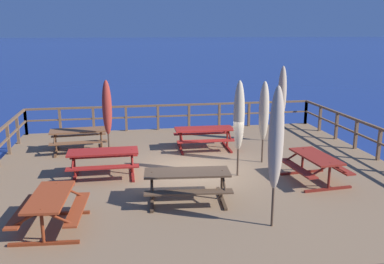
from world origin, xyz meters
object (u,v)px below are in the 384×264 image
picnic_table_front_left (103,158)px  patio_umbrella_short_front (264,111)px  picnic_table_back_left (187,179)px  patio_umbrella_tall_mid_right (282,94)px  patio_umbrella_short_mid (107,108)px  patio_umbrella_tall_front (239,116)px  picnic_table_mid_left (204,134)px  picnic_table_back_right (315,163)px  patio_umbrella_tall_back_left (276,139)px  picnic_table_mid_centre (50,205)px  picnic_table_mid_right (78,135)px

picnic_table_front_left → patio_umbrella_short_front: bearing=5.2°
picnic_table_back_left → patio_umbrella_tall_mid_right: size_ratio=0.77×
patio_umbrella_short_mid → patio_umbrella_short_front: bearing=-18.8°
patio_umbrella_short_front → patio_umbrella_tall_front: (-1.13, -1.08, 0.11)m
picnic_table_front_left → patio_umbrella_tall_front: (3.88, -0.63, 1.23)m
picnic_table_mid_left → picnic_table_back_right: bearing=-57.3°
patio_umbrella_tall_mid_right → patio_umbrella_tall_back_left: 7.25m
picnic_table_back_left → patio_umbrella_tall_back_left: patio_umbrella_tall_back_left is taller
picnic_table_back_left → patio_umbrella_short_front: patio_umbrella_short_front is taller
picnic_table_mid_left → picnic_table_front_left: same height
picnic_table_back_right → patio_umbrella_tall_front: bearing=157.2°
patio_umbrella_short_front → patio_umbrella_short_mid: 5.18m
patio_umbrella_tall_front → patio_umbrella_tall_mid_right: bearing=52.2°
picnic_table_front_left → patio_umbrella_tall_front: 4.12m
picnic_table_mid_centre → picnic_table_mid_left: (4.46, 5.54, 0.01)m
picnic_table_front_left → patio_umbrella_short_mid: (0.10, 2.13, 1.08)m
picnic_table_front_left → patio_umbrella_short_mid: size_ratio=0.78×
patio_umbrella_tall_mid_right → patio_umbrella_tall_front: (-2.65, -3.42, -0.05)m
picnic_table_back_right → picnic_table_front_left: bearing=166.0°
picnic_table_back_left → patio_umbrella_tall_mid_right: 6.78m
picnic_table_back_right → patio_umbrella_short_mid: (-5.79, 3.60, 1.09)m
picnic_table_mid_centre → picnic_table_mid_right: bearing=89.7°
picnic_table_back_right → patio_umbrella_short_front: bearing=114.6°
picnic_table_mid_right → picnic_table_mid_centre: bearing=-90.3°
patio_umbrella_tall_front → patio_umbrella_short_front: bearing=43.8°
picnic_table_front_left → patio_umbrella_tall_front: bearing=-9.2°
picnic_table_back_right → picnic_table_back_left: size_ratio=0.84×
picnic_table_mid_centre → picnic_table_mid_right: size_ratio=0.92×
patio_umbrella_short_front → patio_umbrella_tall_back_left: bearing=-106.4°
patio_umbrella_tall_mid_right → patio_umbrella_short_mid: size_ratio=1.12×
picnic_table_back_right → patio_umbrella_tall_mid_right: (0.64, 4.26, 1.29)m
patio_umbrella_short_front → patio_umbrella_tall_front: patio_umbrella_tall_front is taller
patio_umbrella_tall_back_left → picnic_table_mid_right: bearing=124.9°
patio_umbrella_tall_back_left → patio_umbrella_short_mid: size_ratio=1.20×
picnic_table_mid_right → patio_umbrella_tall_back_left: 8.33m
patio_umbrella_short_front → patio_umbrella_short_mid: bearing=161.2°
picnic_table_mid_centre → patio_umbrella_tall_front: bearing=28.0°
picnic_table_back_left → patio_umbrella_tall_front: patio_umbrella_tall_front is taller
picnic_table_mid_centre → patio_umbrella_tall_front: patio_umbrella_tall_front is taller
patio_umbrella_tall_back_left → picnic_table_front_left: bearing=133.7°
picnic_table_front_left → patio_umbrella_short_mid: patio_umbrella_short_mid is taller
patio_umbrella_tall_mid_right → patio_umbrella_tall_back_left: bearing=-112.7°
picnic_table_mid_right → patio_umbrella_short_front: size_ratio=0.77×
picnic_table_mid_left → picnic_table_back_right: 4.50m
patio_umbrella_tall_mid_right → patio_umbrella_short_mid: patio_umbrella_tall_mid_right is taller
picnic_table_back_left → patio_umbrella_tall_back_left: size_ratio=0.72×
patio_umbrella_tall_mid_right → patio_umbrella_tall_front: 4.33m
picnic_table_mid_left → patio_umbrella_tall_front: patio_umbrella_tall_front is taller
patio_umbrella_short_front → patio_umbrella_tall_back_left: 4.55m
picnic_table_mid_right → patio_umbrella_tall_back_left: bearing=-55.1°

